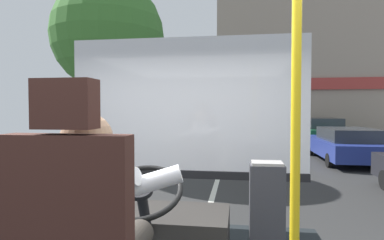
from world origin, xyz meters
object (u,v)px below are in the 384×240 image
(steering_console, at_px, (158,234))
(parked_car_white, at_px, (302,127))
(handrail_pole, at_px, (295,163))
(fare_box, at_px, (267,214))
(parked_car_green, at_px, (321,132))
(bus_driver, at_px, (95,220))
(parked_car_blue, at_px, (347,144))

(steering_console, relative_size, parked_car_white, 0.28)
(handrail_pole, xyz_separation_m, fare_box, (-0.04, 0.96, -0.56))
(steering_console, relative_size, parked_car_green, 0.27)
(bus_driver, distance_m, parked_car_white, 20.90)
(bus_driver, height_order, parked_car_white, bus_driver)
(parked_car_blue, relative_size, parked_car_white, 1.12)
(steering_console, distance_m, parked_car_green, 15.12)
(fare_box, height_order, parked_car_green, fare_box)
(parked_car_white, bearing_deg, fare_box, -101.72)
(handrail_pole, bearing_deg, fare_box, 92.40)
(parked_car_green, distance_m, parked_car_white, 4.90)
(fare_box, xyz_separation_m, parked_car_white, (3.98, 19.17, -0.39))
(handrail_pole, relative_size, parked_car_green, 0.47)
(parked_car_blue, bearing_deg, parked_car_green, 86.68)
(fare_box, height_order, parked_car_white, fare_box)
(bus_driver, distance_m, handrail_pole, 0.93)
(bus_driver, bearing_deg, steering_console, 90.00)
(steering_console, distance_m, fare_box, 0.86)
(handrail_pole, xyz_separation_m, parked_car_blue, (3.61, 10.49, -1.02))
(parked_car_white, bearing_deg, parked_car_blue, -91.93)
(bus_driver, distance_m, fare_box, 1.46)
(steering_console, height_order, parked_car_white, steering_console)
(bus_driver, xyz_separation_m, handrail_pole, (0.88, 0.19, 0.24))
(fare_box, bearing_deg, bus_driver, -125.86)
(parked_car_blue, distance_m, parked_car_white, 9.64)
(bus_driver, xyz_separation_m, fare_box, (0.83, 1.15, -0.32))
(parked_car_blue, bearing_deg, parked_car_white, 88.07)
(fare_box, bearing_deg, parked_car_blue, 69.05)
(fare_box, bearing_deg, handrail_pole, -87.60)
(handrail_pole, bearing_deg, parked_car_blue, 71.01)
(parked_car_green, height_order, parked_car_white, parked_car_green)
(fare_box, distance_m, parked_car_white, 19.58)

